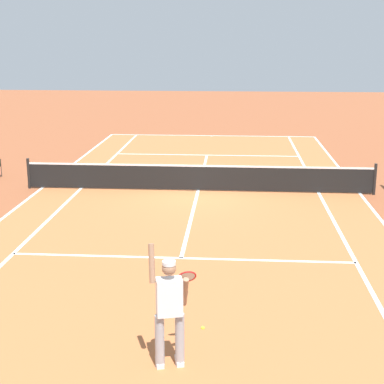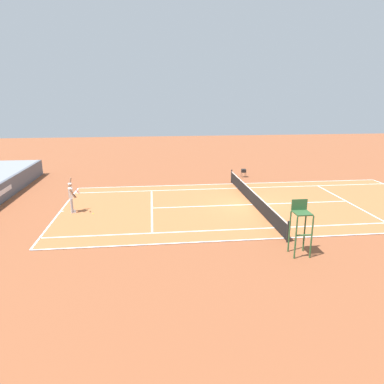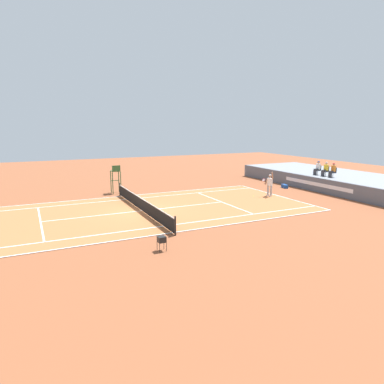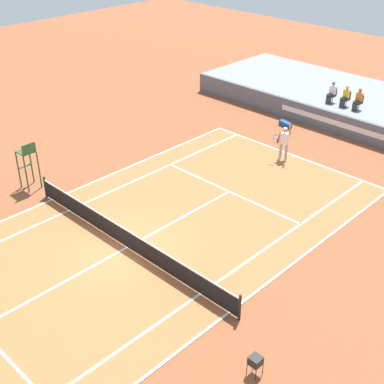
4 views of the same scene
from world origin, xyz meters
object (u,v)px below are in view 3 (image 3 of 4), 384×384
Objects in this scene: spectator_seated_2 at (333,171)px; ball_hopper at (162,239)px; umpire_chair at (116,175)px; spectator_seated_1 at (325,169)px; tennis_ball at (253,196)px; tennis_player at (270,185)px; spectator_seated_0 at (317,168)px; equipment_bag at (285,186)px.

spectator_seated_2 is 20.33m from ball_hopper.
umpire_chair is 15.09m from ball_hopper.
spectator_seated_1 reaches higher than tennis_ball.
spectator_seated_1 is 0.61× the size of tennis_player.
spectator_seated_0 reaches higher than equipment_bag.
umpire_chair is (-7.65, -17.44, -0.33)m from spectator_seated_2.
spectator_seated_2 is at bearing 83.67° from tennis_player.
spectator_seated_0 is 0.61× the size of tennis_player.
spectator_seated_0 reaches higher than ball_hopper.
spectator_seated_1 is 0.84m from spectator_seated_2.
umpire_chair is at bearing 174.39° from ball_hopper.
spectator_seated_1 is at bearing 87.64° from tennis_ball.
spectator_seated_2 is (1.78, 0.00, 0.00)m from spectator_seated_0.
spectator_seated_0 is at bearing 180.00° from spectator_seated_2.
ball_hopper is (8.48, -11.32, 0.54)m from tennis_ball.
tennis_ball is (0.62, -7.59, -1.85)m from spectator_seated_0.
spectator_seated_2 reaches higher than ball_hopper.
spectator_seated_2 is 6.43m from tennis_player.
spectator_seated_0 is 1.78m from spectator_seated_2.
spectator_seated_0 is 3.39m from equipment_bag.
equipment_bag is at bearing 122.83° from ball_hopper.
spectator_seated_2 reaches higher than equipment_bag.
tennis_ball is at bearing -67.58° from equipment_bag.
spectator_seated_1 reaches higher than umpire_chair.
umpire_chair is 15.62m from equipment_bag.
spectator_seated_1 is 7.82m from tennis_ball.
spectator_seated_2 is 1.81× the size of ball_hopper.
spectator_seated_1 is (0.94, 0.00, 0.00)m from spectator_seated_0.
tennis_player is at bearing -56.31° from equipment_bag.
spectator_seated_1 is 1.33× the size of equipment_bag.
spectator_seated_2 is 1.33× the size of equipment_bag.
spectator_seated_1 is at bearing 46.23° from equipment_bag.
spectator_seated_2 is at bearing 0.00° from spectator_seated_0.
spectator_seated_2 is 4.46m from equipment_bag.
umpire_chair reaches higher than tennis_player.
spectator_seated_2 is at bearing 66.31° from umpire_chair.
equipment_bag is at bearing 73.56° from umpire_chair.
umpire_chair reaches higher than equipment_bag.
tennis_player is (-0.70, -6.33, -0.89)m from spectator_seated_2.
umpire_chair is (-5.88, -17.44, -0.33)m from spectator_seated_0.
spectator_seated_0 is 1.00× the size of spectator_seated_1.
umpire_chair reaches higher than tennis_ball.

